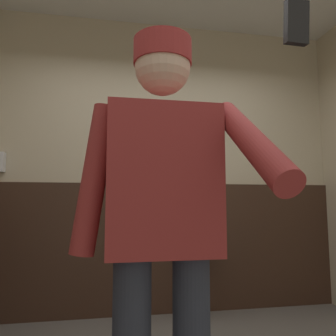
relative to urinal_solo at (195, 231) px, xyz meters
name	(u,v)px	position (x,y,z in m)	size (l,w,h in m)	color
wall_back	(157,163)	(-0.34, 0.22, 0.67)	(4.28, 0.12, 2.90)	beige
wainscot_band_back	(157,247)	(-0.34, 0.14, -0.16)	(3.68, 0.03, 1.24)	#382319
urinal_solo	(195,231)	(0.00, 0.00, 0.00)	(0.40, 0.34, 1.24)	white
person	(163,217)	(-0.60, -1.77, 0.22)	(0.64, 0.60, 1.70)	#2D3342
cell_phone	(297,23)	(-0.34, -2.27, 0.73)	(0.06, 0.02, 0.11)	black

